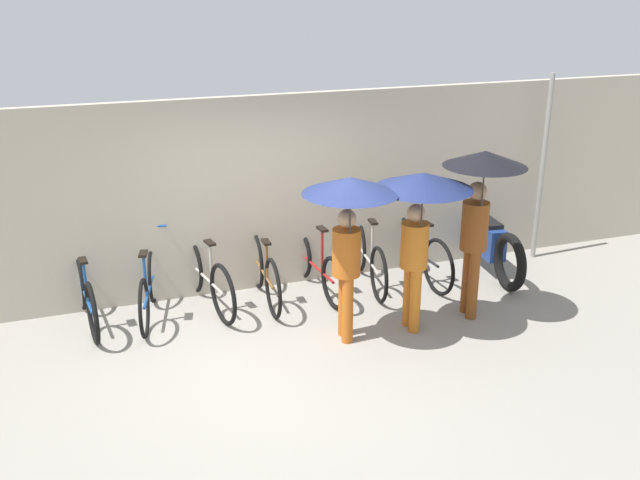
{
  "coord_description": "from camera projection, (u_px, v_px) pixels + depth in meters",
  "views": [
    {
      "loc": [
        -2.1,
        -6.55,
        3.95
      ],
      "look_at": [
        0.53,
        0.94,
        1.0
      ],
      "focal_mm": 40.0,
      "sensor_mm": 36.0,
      "label": 1
    }
  ],
  "objects": [
    {
      "name": "pedestrian_center",
      "position": [
        420.0,
        204.0,
        7.87
      ],
      "size": [
        1.1,
        1.1,
        1.95
      ],
      "rotation": [
        0.0,
        0.0,
        3.12
      ],
      "color": "#C66B1E",
      "rests_on": "ground"
    },
    {
      "name": "pedestrian_leading",
      "position": [
        349.0,
        212.0,
        7.64
      ],
      "size": [
        1.04,
        1.04,
        1.97
      ],
      "rotation": [
        0.0,
        0.0,
        3.0
      ],
      "color": "#B25619",
      "rests_on": "ground"
    },
    {
      "name": "parked_bicycle_6",
      "position": [
        418.0,
        252.0,
        9.74
      ],
      "size": [
        0.44,
        1.79,
        0.99
      ],
      "rotation": [
        0.0,
        0.0,
        1.62
      ],
      "color": "black",
      "rests_on": "ground"
    },
    {
      "name": "parked_bicycle_3",
      "position": [
        264.0,
        272.0,
        9.09
      ],
      "size": [
        0.44,
        1.71,
        1.08
      ],
      "rotation": [
        0.0,
        0.0,
        1.53
      ],
      "color": "black",
      "rests_on": "ground"
    },
    {
      "name": "parked_bicycle_2",
      "position": [
        206.0,
        277.0,
        8.94
      ],
      "size": [
        0.51,
        1.82,
        1.05
      ],
      "rotation": [
        0.0,
        0.0,
        1.75
      ],
      "color": "black",
      "rests_on": "ground"
    },
    {
      "name": "pedestrian_trailing",
      "position": [
        481.0,
        190.0,
        8.19
      ],
      "size": [
        0.96,
        0.96,
        2.11
      ],
      "rotation": [
        0.0,
        0.0,
        3.01
      ],
      "color": "brown",
      "rests_on": "ground"
    },
    {
      "name": "parked_bicycle_1",
      "position": [
        149.0,
        289.0,
        8.65
      ],
      "size": [
        0.53,
        1.64,
        1.03
      ],
      "rotation": [
        0.0,
        0.0,
        1.35
      ],
      "color": "black",
      "rests_on": "ground"
    },
    {
      "name": "back_wall",
      "position": [
        252.0,
        195.0,
        9.21
      ],
      "size": [
        13.41,
        0.12,
        2.57
      ],
      "color": "#B2A893",
      "rests_on": "ground"
    },
    {
      "name": "awning_pole",
      "position": [
        542.0,
        169.0,
        10.19
      ],
      "size": [
        0.07,
        0.07,
        2.71
      ],
      "color": "gray",
      "rests_on": "ground"
    },
    {
      "name": "parked_bicycle_5",
      "position": [
        368.0,
        258.0,
        9.57
      ],
      "size": [
        0.44,
        1.78,
        1.05
      ],
      "rotation": [
        0.0,
        0.0,
        1.43
      ],
      "color": "black",
      "rests_on": "ground"
    },
    {
      "name": "ground_plane",
      "position": [
        303.0,
        359.0,
        7.82
      ],
      "size": [
        30.0,
        30.0,
        0.0
      ],
      "primitive_type": "plane",
      "color": "gray"
    },
    {
      "name": "parked_bicycle_4",
      "position": [
        316.0,
        266.0,
        9.38
      ],
      "size": [
        0.44,
        1.77,
        0.99
      ],
      "rotation": [
        0.0,
        0.0,
        1.64
      ],
      "color": "black",
      "rests_on": "ground"
    },
    {
      "name": "parked_bicycle_0",
      "position": [
        86.0,
        295.0,
        8.48
      ],
      "size": [
        0.44,
        1.73,
        1.04
      ],
      "rotation": [
        0.0,
        0.0,
        1.67
      ],
      "color": "black",
      "rests_on": "ground"
    },
    {
      "name": "motorcycle",
      "position": [
        486.0,
        241.0,
        10.06
      ],
      "size": [
        0.58,
        2.21,
        0.96
      ],
      "rotation": [
        0.0,
        0.0,
        1.46
      ],
      "color": "black",
      "rests_on": "ground"
    }
  ]
}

